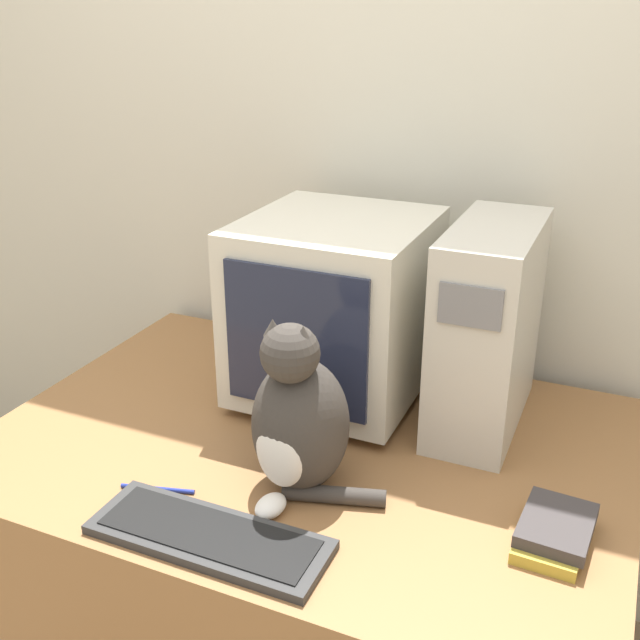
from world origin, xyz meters
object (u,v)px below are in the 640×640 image
computer_tower (487,327)px  pen (158,489)px  keyboard (209,536)px  cat (298,421)px  crt_monitor (335,308)px  book_stack (554,531)px

computer_tower → pen: size_ratio=3.13×
keyboard → cat: (0.08, 0.21, 0.14)m
crt_monitor → pen: (-0.17, -0.52, -0.22)m
computer_tower → pen: computer_tower is taller
keyboard → book_stack: size_ratio=2.36×
crt_monitor → cat: 0.41m
cat → book_stack: bearing=10.4°
computer_tower → book_stack: size_ratio=2.46×
cat → book_stack: 0.51m
crt_monitor → computer_tower: bearing=3.1°
crt_monitor → computer_tower: computer_tower is taller
keyboard → book_stack: book_stack is taller
computer_tower → book_stack: computer_tower is taller
cat → pen: (-0.25, -0.13, -0.15)m
keyboard → book_stack: bearing=23.6°
computer_tower → pen: bearing=-134.3°
cat → pen: size_ratio=2.48×
crt_monitor → pen: crt_monitor is taller
keyboard → pen: (-0.17, 0.09, -0.01)m
book_stack → computer_tower: bearing=120.2°
book_stack → pen: 0.76m
cat → computer_tower: bearing=63.0°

